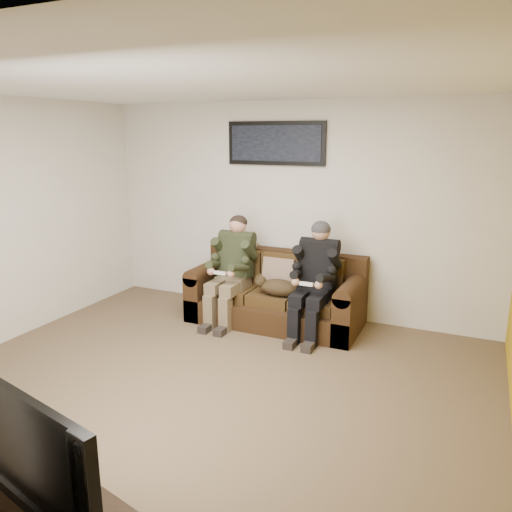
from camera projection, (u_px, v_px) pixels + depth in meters
The scene contains 11 objects.
floor at pixel (203, 389), 4.45m from camera, with size 5.00×5.00×0.00m, color brown.
ceiling at pixel (194, 82), 3.83m from camera, with size 5.00×5.00×0.00m, color silver.
wall_back at pixel (293, 210), 6.13m from camera, with size 5.00×5.00×0.00m, color beige.
sofa at pixel (277, 296), 6.00m from camera, with size 2.02×0.87×0.83m.
throw_pillow at pixel (279, 273), 5.96m from camera, with size 0.39×0.11×0.37m, color #876B58.
throw_blanket at pixel (241, 246), 6.34m from camera, with size 0.41×0.20×0.07m, color #BBAC8A.
person_left at pixel (232, 264), 5.96m from camera, with size 0.51×0.87×1.26m.
person_right at pixel (315, 273), 5.55m from camera, with size 0.51×0.86×1.27m.
cat at pixel (277, 287), 5.71m from camera, with size 0.66×0.26×0.24m.
framed_poster at pixel (276, 143), 6.00m from camera, with size 1.25×0.05×0.52m.
television at pixel (48, 444), 2.44m from camera, with size 1.13×0.15×0.65m, color black.
Camera 1 is at (2.10, -3.48, 2.22)m, focal length 35.00 mm.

